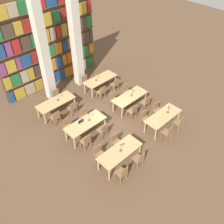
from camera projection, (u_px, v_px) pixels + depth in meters
ground_plane at (109, 120)px, 13.38m from camera, size 40.00×40.00×0.00m
bookshelf_bank at (49, 43)px, 14.33m from camera, size 6.47×0.35×5.50m
pillar_left at (43, 51)px, 12.92m from camera, size 0.48×0.48×6.00m
pillar_center at (76, 38)px, 14.03m from camera, size 0.48×0.48×6.00m
reading_table_0 at (120, 152)px, 10.81m from camera, size 2.08×0.84×0.78m
chair_0 at (122, 173)px, 10.28m from camera, size 0.42×0.40×0.87m
chair_1 at (100, 154)px, 11.04m from camera, size 0.42×0.40×0.87m
chair_2 at (139, 159)px, 10.82m from camera, size 0.42×0.40×0.87m
chair_3 at (116, 141)px, 11.59m from camera, size 0.42×0.40×0.87m
desk_lamp_0 at (121, 146)px, 10.57m from camera, size 0.14×0.14×0.44m
reading_table_1 at (163, 117)px, 12.52m from camera, size 2.08×0.84×0.78m
chair_4 at (168, 132)px, 12.02m from camera, size 0.42×0.40×0.87m
chair_5 at (145, 118)px, 12.79m from camera, size 0.42×0.40×0.87m
chair_6 at (180, 123)px, 12.54m from camera, size 0.42×0.40×0.87m
chair_7 at (157, 109)px, 13.30m from camera, size 0.42×0.40×0.87m
desk_lamp_1 at (169, 108)px, 12.46m from camera, size 0.14×0.14×0.42m
reading_table_2 at (85, 124)px, 12.12m from camera, size 2.08×0.84×0.78m
chair_8 at (86, 141)px, 11.60m from camera, size 0.42×0.40×0.87m
chair_9 at (68, 126)px, 12.36m from camera, size 0.42×0.40×0.87m
chair_10 at (103, 130)px, 12.15m from camera, size 0.42×0.40×0.87m
chair_11 at (85, 116)px, 12.91m from camera, size 0.42×0.40×0.87m
desk_lamp_2 at (89, 115)px, 11.99m from camera, size 0.14×0.14×0.49m
laptop at (80, 122)px, 12.08m from camera, size 0.32×0.22×0.21m
reading_table_3 at (130, 97)px, 13.71m from camera, size 2.08×0.84×0.78m
chair_12 at (133, 111)px, 13.21m from camera, size 0.42×0.40×0.87m
chair_13 at (114, 99)px, 13.97m from camera, size 0.42×0.40×0.87m
chair_14 at (146, 102)px, 13.76m from camera, size 0.42×0.40×0.87m
chair_15 at (127, 91)px, 14.52m from camera, size 0.42×0.40×0.87m
desk_lamp_3 at (132, 91)px, 13.47m from camera, size 0.14×0.14×0.50m
reading_table_4 at (56, 103)px, 13.36m from camera, size 2.08×0.84×0.78m
chair_16 at (55, 117)px, 12.84m from camera, size 0.42×0.40×0.87m
chair_17 at (41, 105)px, 13.61m from camera, size 0.42×0.40×0.87m
chair_18 at (72, 108)px, 13.41m from camera, size 0.42×0.40×0.87m
chair_19 at (57, 96)px, 14.17m from camera, size 0.42×0.40×0.87m
desk_lamp_4 at (57, 95)px, 13.17m from camera, size 0.14×0.14×0.50m
reading_table_5 at (100, 80)px, 15.00m from camera, size 2.08×0.84×0.78m
chair_20 at (101, 92)px, 14.48m from camera, size 0.42×0.40×0.87m
chair_21 at (86, 82)px, 15.24m from camera, size 0.42×0.40×0.87m
chair_22 at (115, 84)px, 15.06m from camera, size 0.42×0.40×0.87m
chair_23 at (100, 75)px, 15.82m from camera, size 0.42×0.40×0.87m
desk_lamp_5 at (96, 76)px, 14.61m from camera, size 0.14×0.14×0.45m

